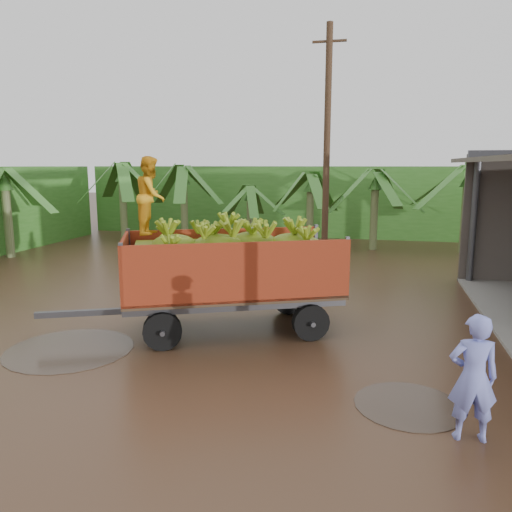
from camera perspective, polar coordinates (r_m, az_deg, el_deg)
The scene contains 6 objects.
ground at distance 11.66m, azimuth 1.27°, elevation -8.00°, with size 100.00×100.00×0.00m, color black.
hedge_north at distance 27.23m, azimuth 4.32°, elevation 6.40°, with size 22.00×3.00×3.60m, color #2D661E.
banana_trailer at distance 11.07m, azimuth -3.04°, elevation -1.36°, with size 6.42×3.96×3.86m.
man_blue at distance 7.42m, azimuth 23.56°, elevation -12.63°, with size 0.65×0.42×1.77m, color #7881DB.
utility_pole at distance 18.69m, azimuth 8.10°, elevation 12.33°, with size 1.20×0.24×8.58m.
banana_plants at distance 19.18m, azimuth -9.97°, elevation 4.56°, with size 24.97×21.12×3.90m.
Camera 1 is at (2.33, -10.81, 3.67)m, focal length 35.00 mm.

